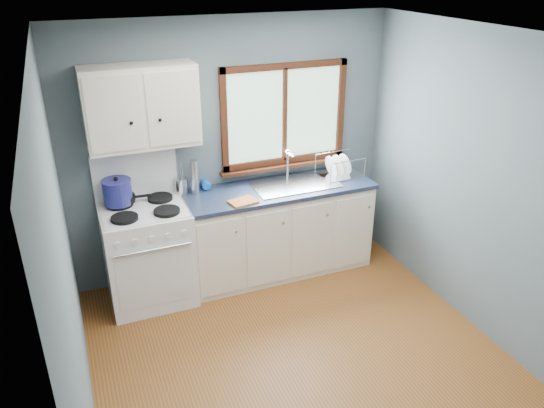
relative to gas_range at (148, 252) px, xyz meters
name	(u,v)px	position (x,y,z in m)	size (l,w,h in m)	color
floor	(309,372)	(0.95, -1.47, -0.50)	(3.20, 3.60, 0.02)	brown
ceiling	(322,40)	(0.95, -1.47, 2.02)	(3.20, 3.60, 0.02)	white
wall_back	(232,150)	(0.95, 0.34, 0.76)	(3.20, 0.02, 2.50)	slate
wall_left	(66,279)	(-0.66, -1.47, 0.76)	(0.02, 3.60, 2.50)	slate
wall_right	(498,194)	(2.56, -1.47, 0.76)	(0.02, 3.60, 2.50)	slate
gas_range	(148,252)	(0.00, 0.00, 0.00)	(0.76, 0.69, 1.36)	white
base_cabinets	(278,233)	(1.31, 0.02, -0.08)	(1.85, 0.60, 0.88)	#F2E4CB
countertop	(278,189)	(1.31, 0.02, 0.41)	(1.89, 0.64, 0.04)	#192236
sink	(295,190)	(1.49, 0.02, 0.37)	(0.84, 0.46, 0.44)	silver
window	(285,122)	(1.48, 0.30, 0.98)	(1.36, 0.10, 1.03)	#9EC6A8
upper_cabinets	(141,107)	(0.10, 0.15, 1.31)	(0.95, 0.35, 0.70)	#F2E4CB
skillet	(120,199)	(-0.17, 0.16, 0.49)	(0.42, 0.29, 0.05)	black
stockpot	(117,192)	(-0.19, 0.13, 0.58)	(0.29, 0.29, 0.25)	navy
utensil_crock	(181,186)	(0.40, 0.22, 0.51)	(0.13, 0.13, 0.40)	silver
thermos	(194,177)	(0.52, 0.18, 0.59)	(0.08, 0.08, 0.33)	silver
soap_bottle	(207,180)	(0.64, 0.18, 0.55)	(0.09, 0.09, 0.24)	blue
dish_towel	(243,202)	(0.87, -0.19, 0.44)	(0.24, 0.18, 0.02)	#BF6B2F
dish_rack	(339,170)	(2.00, 0.07, 0.48)	(0.45, 0.35, 0.22)	silver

